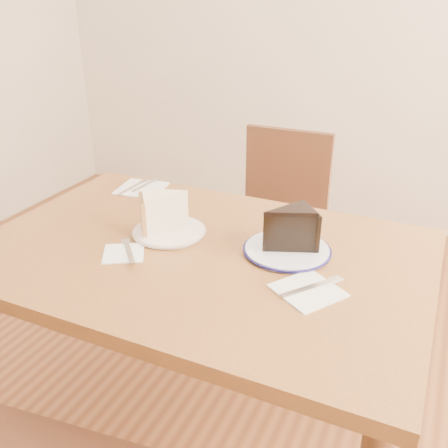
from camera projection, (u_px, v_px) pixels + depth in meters
The scene contains 14 objects.
ground at pixel (204, 446), 1.67m from camera, with size 4.00×4.00×0.00m, color #492513.
table at pixel (200, 280), 1.39m from camera, with size 1.20×0.80×0.75m.
chair_far at pixel (275, 228), 2.07m from camera, with size 0.43×0.43×0.87m.
plate_cream at pixel (169, 231), 1.43m from camera, with size 0.20×0.20×0.01m, color white.
plate_navy at pixel (287, 250), 1.33m from camera, with size 0.22×0.22×0.01m, color white.
carrot_cake at pixel (166, 212), 1.41m from camera, with size 0.09×0.12×0.10m, color #F9ECCD, non-canonical shape.
chocolate_cake at pixel (286, 231), 1.30m from camera, with size 0.09×0.13×0.10m, color black, non-canonical shape.
napkin_cream at pixel (124, 253), 1.32m from camera, with size 0.11×0.11×0.00m, color white.
napkin_navy at pixel (308, 290), 1.16m from camera, with size 0.14×0.14×0.00m, color white.
napkin_spare at pixel (141, 188), 1.74m from camera, with size 0.15×0.15×0.00m, color white.
fork_cream at pixel (129, 251), 1.32m from camera, with size 0.01×0.14×0.00m, color silver.
knife_navy at pixel (312, 287), 1.16m from camera, with size 0.02×0.17×0.00m, color silver.
fork_spare at pixel (145, 185), 1.75m from camera, with size 0.01×0.14×0.00m, color silver.
knife_spare at pixel (132, 188), 1.73m from camera, with size 0.01×0.16×0.00m, color silver.
Camera 1 is at (0.55, -1.04, 1.39)m, focal length 40.00 mm.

